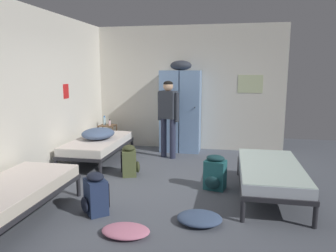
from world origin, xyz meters
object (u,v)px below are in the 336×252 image
person_traveler (168,112)px  backpack_navy (95,194)px  clothes_pile_pink (126,231)px  bedding_heap (98,133)px  bed_left_rear (98,144)px  water_bottle (104,121)px  locker_bank (181,109)px  backpack_teal (215,173)px  bed_left_front (11,192)px  bed_right (270,172)px  clothes_pile_denim (200,218)px  shelf_unit (108,134)px  backpack_olive (130,161)px  lotion_bottle (110,123)px

person_traveler → backpack_navy: bearing=-98.2°
clothes_pile_pink → bedding_heap: bearing=118.4°
bed_left_rear → water_bottle: 1.25m
water_bottle → backpack_navy: size_ratio=0.39×
locker_bank → person_traveler: locker_bank is taller
backpack_teal → bed_left_front: bearing=-146.3°
backpack_teal → water_bottle: bearing=140.7°
water_bottle → clothes_pile_pink: bearing=-65.1°
bedding_heap → water_bottle: water_bottle is taller
bed_right → water_bottle: bearing=146.1°
locker_bank → bedding_heap: 1.98m
bed_left_front → clothes_pile_denim: bearing=10.0°
shelf_unit → backpack_olive: (1.12, -1.82, -0.09)m
lotion_bottle → clothes_pile_denim: bearing=-53.9°
bed_left_rear → clothes_pile_denim: (2.27, -2.26, -0.32)m
bed_right → backpack_olive: bearing=166.9°
backpack_olive → clothes_pile_denim: 2.13m
locker_bank → bed_left_front: bearing=-110.8°
bed_left_rear → person_traveler: bearing=25.2°
backpack_teal → clothes_pile_denim: 1.22m
bed_left_front → person_traveler: person_traveler is taller
bed_left_front → person_traveler: (1.32, 3.28, 0.61)m
backpack_teal → clothes_pile_pink: (-0.92, -1.65, -0.21)m
bed_right → backpack_olive: 2.40m
bedding_heap → shelf_unit: bearing=102.4°
backpack_navy → bed_left_rear: bearing=112.0°
locker_bank → backpack_teal: bearing=-68.6°
lotion_bottle → shelf_unit: bearing=150.3°
bed_left_rear → locker_bank: bearing=40.3°
lotion_bottle → backpack_olive: bearing=-59.3°
lotion_bottle → locker_bank: bearing=5.3°
bedding_heap → clothes_pile_pink: bedding_heap is taller
shelf_unit → backpack_olive: 2.14m
bed_right → lotion_bottle: (-3.39, 2.32, 0.25)m
person_traveler → bed_right: bearing=-44.1°
water_bottle → clothes_pile_pink: water_bottle is taller
bedding_heap → person_traveler: size_ratio=0.46×
backpack_navy → clothes_pile_pink: 0.76m
bed_left_front → clothes_pile_denim: (2.27, 0.40, -0.32)m
bed_left_rear → person_traveler: (1.32, 0.62, 0.61)m
clothes_pile_pink → backpack_teal: bearing=60.7°
bed_right → backpack_teal: size_ratio=3.45×
bedding_heap → water_bottle: bearing=105.9°
backpack_navy → locker_bank: bearing=80.6°
bed_left_front → clothes_pile_denim: 2.33m
shelf_unit → person_traveler: size_ratio=0.35×
shelf_unit → backpack_teal: size_ratio=1.04×
backpack_olive → clothes_pile_pink: (0.60, -2.04, -0.21)m
person_traveler → backpack_olive: (-0.45, -1.29, -0.73)m
locker_bank → lotion_bottle: 1.71m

